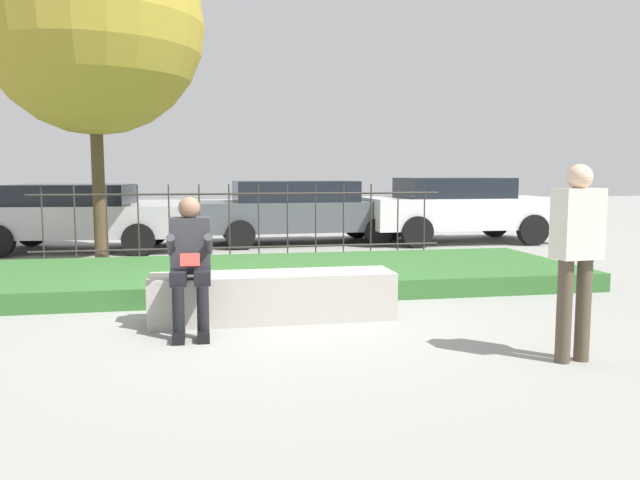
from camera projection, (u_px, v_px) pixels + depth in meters
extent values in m
plane|color=gray|center=(271.00, 320.00, 6.47)|extent=(60.00, 60.00, 0.00)
cube|color=#ADA89E|center=(273.00, 296.00, 6.45)|extent=(2.50, 0.58, 0.49)
cube|color=gray|center=(274.00, 316.00, 6.47)|extent=(2.40, 0.53, 0.08)
cube|color=black|center=(179.00, 337.00, 5.62)|extent=(0.11, 0.26, 0.09)
cylinder|color=black|center=(178.00, 309.00, 5.66)|extent=(0.11, 0.11, 0.40)
cube|color=black|center=(178.00, 277.00, 5.83)|extent=(0.15, 0.42, 0.13)
cube|color=black|center=(204.00, 336.00, 5.67)|extent=(0.11, 0.26, 0.09)
cylinder|color=black|center=(203.00, 308.00, 5.70)|extent=(0.11, 0.11, 0.40)
cube|color=black|center=(202.00, 276.00, 5.87)|extent=(0.15, 0.42, 0.13)
cube|color=#333338|center=(190.00, 245.00, 6.03)|extent=(0.38, 0.24, 0.54)
sphere|color=#8C664C|center=(189.00, 208.00, 5.97)|extent=(0.21, 0.21, 0.21)
cylinder|color=#333338|center=(171.00, 245.00, 5.84)|extent=(0.08, 0.29, 0.24)
cylinder|color=#333338|center=(208.00, 245.00, 5.90)|extent=(0.08, 0.29, 0.24)
cube|color=#B2332D|center=(190.00, 260.00, 5.79)|extent=(0.18, 0.09, 0.13)
cube|color=#33662D|center=(255.00, 276.00, 8.51)|extent=(8.85, 2.81, 0.24)
cylinder|color=#332D28|center=(244.00, 247.00, 10.51)|extent=(6.85, 0.03, 0.03)
cylinder|color=#332D28|center=(244.00, 194.00, 10.41)|extent=(6.85, 0.03, 0.03)
cylinder|color=#332D28|center=(43.00, 227.00, 9.88)|extent=(0.02, 0.02, 1.33)
cylinder|color=#332D28|center=(75.00, 226.00, 9.97)|extent=(0.02, 0.02, 1.33)
cylinder|color=#332D28|center=(107.00, 226.00, 10.06)|extent=(0.02, 0.02, 1.33)
cylinder|color=#332D28|center=(139.00, 225.00, 10.15)|extent=(0.02, 0.02, 1.33)
cylinder|color=#332D28|center=(169.00, 225.00, 10.24)|extent=(0.02, 0.02, 1.33)
cylinder|color=#332D28|center=(200.00, 225.00, 10.33)|extent=(0.02, 0.02, 1.33)
cylinder|color=#332D28|center=(229.00, 224.00, 10.42)|extent=(0.02, 0.02, 1.33)
cylinder|color=#332D28|center=(259.00, 224.00, 10.51)|extent=(0.02, 0.02, 1.33)
cylinder|color=#332D28|center=(287.00, 223.00, 10.60)|extent=(0.02, 0.02, 1.33)
cylinder|color=#332D28|center=(316.00, 223.00, 10.69)|extent=(0.02, 0.02, 1.33)
cylinder|color=#332D28|center=(344.00, 222.00, 10.78)|extent=(0.02, 0.02, 1.33)
cylinder|color=#332D28|center=(371.00, 222.00, 10.87)|extent=(0.02, 0.02, 1.33)
cylinder|color=#332D28|center=(398.00, 222.00, 10.96)|extent=(0.02, 0.02, 1.33)
cylinder|color=#332D28|center=(424.00, 221.00, 11.05)|extent=(0.02, 0.02, 1.33)
cube|color=#B7B7BC|center=(81.00, 220.00, 12.14)|extent=(4.13, 2.13, 0.60)
cube|color=black|center=(72.00, 195.00, 12.07)|extent=(2.32, 1.77, 0.39)
cylinder|color=black|center=(139.00, 240.00, 11.42)|extent=(0.61, 0.25, 0.60)
cylinder|color=black|center=(154.00, 231.00, 13.19)|extent=(0.61, 0.25, 0.60)
cylinder|color=black|center=(32.00, 232.00, 12.92)|extent=(0.61, 0.25, 0.60)
cube|color=silver|center=(459.00, 212.00, 13.67)|extent=(4.11, 1.86, 0.66)
cube|color=black|center=(453.00, 188.00, 13.58)|extent=(2.27, 1.63, 0.43)
cylinder|color=black|center=(533.00, 230.00, 13.05)|extent=(0.65, 0.21, 0.65)
cylinder|color=black|center=(495.00, 223.00, 14.80)|extent=(0.65, 0.21, 0.65)
cylinder|color=black|center=(417.00, 232.00, 12.61)|extent=(0.65, 0.21, 0.65)
cylinder|color=black|center=(392.00, 225.00, 14.36)|extent=(0.65, 0.21, 0.65)
cube|color=#4C5156|center=(303.00, 215.00, 13.39)|extent=(4.68, 1.83, 0.62)
cube|color=black|center=(295.00, 191.00, 13.29)|extent=(2.59, 1.56, 0.43)
cylinder|color=black|center=(379.00, 232.00, 12.94)|extent=(0.60, 0.22, 0.59)
cylinder|color=black|center=(357.00, 225.00, 14.53)|extent=(0.60, 0.22, 0.59)
cylinder|color=black|center=(240.00, 235.00, 12.31)|extent=(0.60, 0.22, 0.59)
cylinder|color=black|center=(233.00, 228.00, 13.90)|extent=(0.60, 0.22, 0.59)
cylinder|color=#4C4233|center=(564.00, 311.00, 4.98)|extent=(0.13, 0.13, 0.84)
cylinder|color=#4C4233|center=(583.00, 310.00, 5.03)|extent=(0.13, 0.13, 0.84)
cube|color=beige|center=(578.00, 224.00, 4.93)|extent=(0.38, 0.25, 0.56)
sphere|color=#DBB293|center=(580.00, 177.00, 4.89)|extent=(0.20, 0.20, 0.20)
cylinder|color=#4C3D28|center=(98.00, 175.00, 10.54)|extent=(0.21, 0.21, 2.97)
sphere|color=olive|center=(92.00, 23.00, 10.27)|extent=(3.65, 3.65, 3.65)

